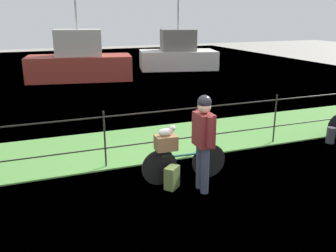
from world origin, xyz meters
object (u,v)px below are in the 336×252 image
(terrier_dog, at_px, (167,131))
(mooring_bollard, at_px, (331,135))
(wooden_crate, at_px, (166,143))
(cyclist_person, at_px, (203,135))
(bicycle_main, at_px, (184,163))
(backpack_on_paving, at_px, (172,178))
(moored_boat_near, at_px, (79,62))
(moored_boat_far, at_px, (178,55))

(terrier_dog, bearing_deg, mooring_bollard, 7.90)
(wooden_crate, distance_m, cyclist_person, 0.71)
(terrier_dog, relative_size, mooring_bollard, 0.83)
(bicycle_main, bearing_deg, backpack_on_paving, -147.63)
(terrier_dog, relative_size, moored_boat_near, 0.06)
(mooring_bollard, distance_m, moored_boat_near, 11.78)
(cyclist_person, relative_size, moored_boat_far, 0.37)
(moored_boat_far, bearing_deg, moored_boat_near, -163.34)
(bicycle_main, xyz_separation_m, cyclist_person, (0.15, -0.46, 0.66))
(mooring_bollard, relative_size, moored_boat_near, 0.08)
(cyclist_person, distance_m, backpack_on_paving, 0.96)
(wooden_crate, distance_m, terrier_dog, 0.21)
(cyclist_person, relative_size, mooring_bollard, 4.38)
(moored_boat_near, relative_size, moored_boat_far, 1.08)
(bicycle_main, distance_m, mooring_bollard, 4.11)
(bicycle_main, relative_size, moored_boat_near, 0.33)
(cyclist_person, xyz_separation_m, backpack_on_paving, (-0.46, 0.26, -0.80))
(terrier_dog, height_order, moored_boat_near, moored_boat_near)
(bicycle_main, height_order, moored_boat_near, moored_boat_near)
(terrier_dog, xyz_separation_m, moored_boat_far, (5.82, 13.28, -0.21))
(cyclist_person, relative_size, moored_boat_near, 0.34)
(backpack_on_paving, height_order, moored_boat_far, moored_boat_far)
(wooden_crate, height_order, terrier_dog, terrier_dog)
(moored_boat_near, height_order, moored_boat_far, moored_boat_near)
(mooring_bollard, bearing_deg, moored_boat_far, 83.52)
(backpack_on_paving, distance_m, moored_boat_near, 11.83)
(wooden_crate, distance_m, mooring_bollard, 4.48)
(bicycle_main, height_order, cyclist_person, cyclist_person)
(mooring_bollard, bearing_deg, backpack_on_paving, -169.41)
(backpack_on_paving, bearing_deg, wooden_crate, -123.27)
(cyclist_person, height_order, backpack_on_paving, cyclist_person)
(mooring_bollard, distance_m, moored_boat_far, 12.77)
(backpack_on_paving, bearing_deg, cyclist_person, 108.77)
(wooden_crate, relative_size, cyclist_person, 0.22)
(mooring_bollard, bearing_deg, bicycle_main, -171.30)
(bicycle_main, bearing_deg, mooring_bollard, 8.70)
(bicycle_main, relative_size, mooring_bollard, 4.18)
(bicycle_main, height_order, backpack_on_paving, bicycle_main)
(wooden_crate, height_order, mooring_bollard, wooden_crate)
(wooden_crate, relative_size, backpack_on_paving, 0.93)
(wooden_crate, bearing_deg, moored_boat_far, 66.26)
(wooden_crate, height_order, moored_boat_far, moored_boat_far)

